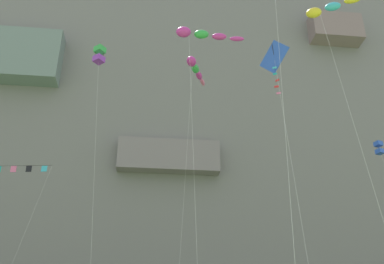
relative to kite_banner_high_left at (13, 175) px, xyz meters
name	(u,v)px	position (x,y,z in m)	size (l,w,h in m)	color
cliff_face	(166,128)	(15.26, 25.53, 18.81)	(180.00, 24.05, 75.40)	slate
kite_banner_high_left	(13,175)	(0.00, 0.00, 0.00)	(7.26, 2.54, 19.82)	black
kite_windsock_far_left	(331,8)	(23.68, -19.86, 4.76)	(4.31, 4.19, 24.15)	yellow
kite_windsock_mid_left	(200,34)	(15.82, -15.03, 5.79)	(5.07, 3.45, 25.23)	#CC3399
kite_box_low_center	(99,56)	(8.24, -10.98, 6.24)	(2.36, 3.90, 25.97)	green
kite_diamond_high_right	(275,61)	(21.27, -15.00, 3.88)	(1.86, 6.77, 24.49)	blue
kite_box_low_left	(379,149)	(35.47, -2.38, 3.31)	(2.58, 5.66, 22.99)	blue
kite_windsock_mid_right	(195,68)	(16.42, -6.72, 8.57)	(3.42, 6.07, 27.96)	#CC3399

